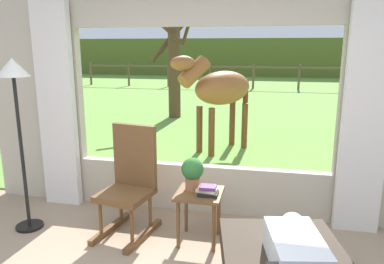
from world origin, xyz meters
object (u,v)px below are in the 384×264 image
rocking_chair (130,181)px  horse (220,89)px  potted_plant (192,172)px  side_table (199,201)px  pasture_tree (174,63)px  floor_lamp_left (15,93)px  book_stack (208,191)px

rocking_chair → horse: 3.25m
potted_plant → horse: 3.20m
side_table → pasture_tree: bearing=106.6°
rocking_chair → horse: (0.49, 3.15, 0.61)m
horse → floor_lamp_left: bearing=102.8°
potted_plant → floor_lamp_left: 1.91m
floor_lamp_left → horse: size_ratio=1.03×
horse → pasture_tree: pasture_tree is taller
floor_lamp_left → horse: (1.59, 3.32, -0.29)m
side_table → floor_lamp_left: size_ratio=0.29×
book_stack → pasture_tree: pasture_tree is taller
side_table → floor_lamp_left: floor_lamp_left is taller
rocking_chair → floor_lamp_left: (-1.10, -0.17, 0.90)m
rocking_chair → side_table: 0.75m
potted_plant → pasture_tree: (-1.80, 6.23, 0.76)m
pasture_tree → floor_lamp_left: bearing=-89.6°
book_stack → potted_plant: bearing=145.5°
side_table → floor_lamp_left: (-1.83, -0.10, 1.02)m
horse → pasture_tree: bearing=-23.7°
rocking_chair → pasture_tree: size_ratio=0.40×
potted_plant → horse: bearing=93.0°
potted_plant → floor_lamp_left: bearing=-174.9°
potted_plant → horse: horse is taller
book_stack → floor_lamp_left: (-1.92, -0.04, 0.88)m
book_stack → horse: (-0.34, 3.28, 0.59)m
horse → pasture_tree: size_ratio=0.62×
side_table → floor_lamp_left: bearing=-177.0°
horse → book_stack: bearing=134.2°
side_table → potted_plant: size_ratio=1.63×
floor_lamp_left → horse: 3.69m
floor_lamp_left → book_stack: bearing=1.1°
pasture_tree → potted_plant: bearing=-73.9°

